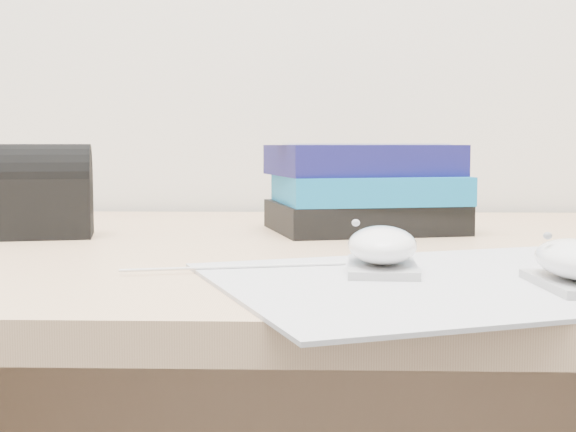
{
  "coord_description": "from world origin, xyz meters",
  "views": [
    {
      "loc": [
        -0.09,
        0.7,
        0.84
      ],
      "look_at": [
        -0.11,
        1.46,
        0.77
      ],
      "focal_mm": 50.0,
      "sensor_mm": 36.0,
      "label": 1
    }
  ],
  "objects_px": {
    "pouch": "(39,192)",
    "book_stack": "(364,189)",
    "desk": "(387,429)",
    "mouse_rear": "(382,249)"
  },
  "relations": [
    {
      "from": "pouch",
      "to": "book_stack",
      "type": "bearing_deg",
      "value": 11.6
    },
    {
      "from": "pouch",
      "to": "desk",
      "type": "bearing_deg",
      "value": 3.09
    },
    {
      "from": "mouse_rear",
      "to": "pouch",
      "type": "distance_m",
      "value": 0.46
    },
    {
      "from": "desk",
      "to": "mouse_rear",
      "type": "bearing_deg",
      "value": -96.63
    },
    {
      "from": "desk",
      "to": "mouse_rear",
      "type": "height_order",
      "value": "mouse_rear"
    },
    {
      "from": "mouse_rear",
      "to": "desk",
      "type": "bearing_deg",
      "value": 83.37
    },
    {
      "from": "mouse_rear",
      "to": "pouch",
      "type": "bearing_deg",
      "value": 145.3
    },
    {
      "from": "book_stack",
      "to": "pouch",
      "type": "bearing_deg",
      "value": -168.4
    },
    {
      "from": "mouse_rear",
      "to": "book_stack",
      "type": "xyz_separation_m",
      "value": [
        0.01,
        0.34,
        0.03
      ]
    },
    {
      "from": "mouse_rear",
      "to": "book_stack",
      "type": "height_order",
      "value": "book_stack"
    }
  ]
}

